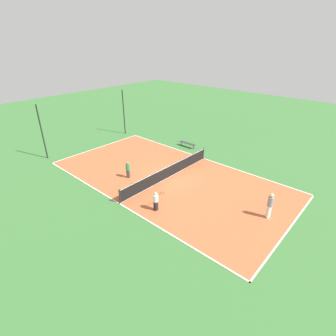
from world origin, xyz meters
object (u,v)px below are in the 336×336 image
(tennis_ball_near_net, at_px, (100,168))
(tennis_ball_left_sideline, at_px, (239,211))
(tennis_ball_right_alley, at_px, (134,140))
(fence_post_back_left, at_px, (42,132))
(bench, at_px, (188,143))
(tennis_net, at_px, (168,171))
(player_near_white, at_px, (156,200))
(player_baseline_gray, at_px, (270,204))
(tennis_ball_far_baseline, at_px, (160,152))
(fence_post_back_right, at_px, (124,112))
(player_far_green, at_px, (128,169))

(tennis_ball_near_net, bearing_deg, tennis_ball_left_sideline, -78.64)
(tennis_ball_right_alley, relative_size, fence_post_back_left, 0.01)
(tennis_ball_near_net, bearing_deg, bench, -15.22)
(tennis_net, bearing_deg, player_near_white, -148.06)
(player_baseline_gray, xyz_separation_m, tennis_ball_far_baseline, (3.13, 12.69, -1.03))
(tennis_ball_left_sideline, distance_m, fence_post_back_left, 18.90)
(tennis_ball_far_baseline, bearing_deg, fence_post_back_right, 78.46)
(player_far_green, xyz_separation_m, tennis_ball_far_baseline, (5.65, 1.77, -0.78))
(player_baseline_gray, height_order, player_near_white, player_baseline_gray)
(tennis_ball_right_alley, distance_m, tennis_ball_near_net, 7.65)
(tennis_ball_near_net, bearing_deg, tennis_ball_right_alley, 25.81)
(bench, height_order, tennis_ball_right_alley, bench)
(player_far_green, height_order, tennis_ball_right_alley, player_far_green)
(player_far_green, distance_m, tennis_ball_far_baseline, 5.97)
(player_near_white, xyz_separation_m, tennis_ball_far_baseline, (7.40, 6.70, -0.76))
(tennis_ball_far_baseline, bearing_deg, tennis_ball_left_sideline, -109.11)
(bench, bearing_deg, tennis_ball_near_net, 74.78)
(player_baseline_gray, relative_size, fence_post_back_left, 0.35)
(tennis_ball_right_alley, height_order, tennis_ball_left_sideline, same)
(tennis_ball_left_sideline, bearing_deg, fence_post_back_left, 103.90)
(tennis_ball_left_sideline, bearing_deg, fence_post_back_right, 73.82)
(tennis_net, relative_size, player_near_white, 7.26)
(bench, distance_m, player_far_green, 8.76)
(tennis_ball_near_net, relative_size, tennis_ball_far_baseline, 1.00)
(player_baseline_gray, bearing_deg, tennis_ball_far_baseline, 16.06)
(player_baseline_gray, height_order, fence_post_back_right, fence_post_back_right)
(tennis_ball_left_sideline, bearing_deg, tennis_ball_right_alley, 74.28)
(tennis_ball_right_alley, height_order, tennis_ball_far_baseline, same)
(player_baseline_gray, xyz_separation_m, player_near_white, (-4.26, 5.99, -0.27))
(tennis_net, distance_m, fence_post_back_right, 12.59)
(player_near_white, relative_size, tennis_ball_right_alley, 20.75)
(player_far_green, xyz_separation_m, tennis_ball_near_net, (-0.63, 3.12, -0.78))
(tennis_net, height_order, tennis_ball_far_baseline, tennis_net)
(tennis_ball_left_sideline, bearing_deg, player_baseline_gray, -68.72)
(tennis_ball_far_baseline, xyz_separation_m, fence_post_back_right, (1.47, 7.20, 2.55))
(tennis_ball_right_alley, xyz_separation_m, tennis_ball_far_baseline, (-0.60, -4.68, 0.00))
(player_baseline_gray, height_order, fence_post_back_left, fence_post_back_left)
(fence_post_back_right, bearing_deg, player_baseline_gray, -103.03)
(bench, distance_m, tennis_ball_left_sideline, 11.96)
(tennis_ball_near_net, xyz_separation_m, tennis_ball_far_baseline, (6.28, -1.35, 0.00))
(tennis_ball_far_baseline, distance_m, fence_post_back_right, 7.78)
(player_baseline_gray, xyz_separation_m, tennis_ball_near_net, (-3.14, 14.04, -1.03))
(bench, height_order, tennis_ball_near_net, bench)
(tennis_ball_right_alley, height_order, fence_post_back_left, fence_post_back_left)
(tennis_net, height_order, tennis_ball_right_alley, tennis_net)
(tennis_net, xyz_separation_m, tennis_ball_left_sideline, (-0.39, -6.75, -0.52))
(tennis_ball_right_alley, height_order, fence_post_back_right, fence_post_back_right)
(player_baseline_gray, distance_m, tennis_ball_left_sideline, 2.11)
(tennis_ball_right_alley, xyz_separation_m, fence_post_back_left, (-8.91, 2.52, 2.55))
(tennis_ball_far_baseline, height_order, fence_post_back_left, fence_post_back_left)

